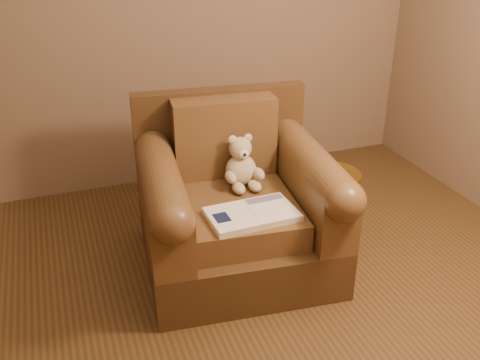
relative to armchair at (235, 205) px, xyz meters
name	(u,v)px	position (x,y,z in m)	size (l,w,h in m)	color
floor	(268,338)	(-0.08, -0.73, -0.38)	(4.00, 4.00, 0.00)	#4E361A
armchair	(235,205)	(0.00, 0.00, 0.00)	(1.19, 1.14, 0.98)	#442D16
teddy_bear	(242,167)	(0.07, 0.08, 0.21)	(0.24, 0.26, 0.32)	#C2AF88
guidebook	(252,214)	(-0.01, -0.31, 0.11)	(0.49, 0.31, 0.04)	beige
side_table	(327,208)	(0.59, -0.07, -0.10)	(0.38, 0.38, 0.53)	gold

